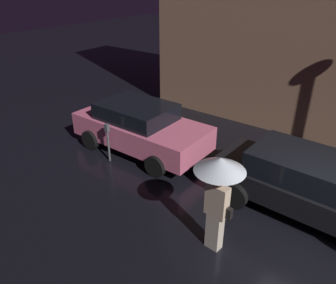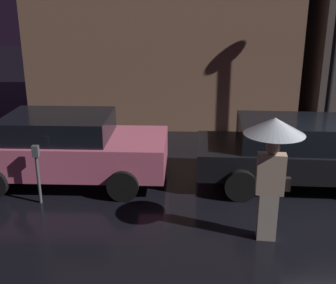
{
  "view_description": "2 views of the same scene",
  "coord_description": "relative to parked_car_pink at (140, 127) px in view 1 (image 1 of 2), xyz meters",
  "views": [
    {
      "loc": [
        0.45,
        -5.42,
        4.91
      ],
      "look_at": [
        -3.84,
        0.26,
        1.22
      ],
      "focal_mm": 35.0,
      "sensor_mm": 36.0,
      "label": 1
    },
    {
      "loc": [
        -3.14,
        -7.12,
        3.72
      ],
      "look_at": [
        -3.44,
        0.11,
        1.3
      ],
      "focal_mm": 45.0,
      "sensor_mm": 36.0,
      "label": 2
    }
  ],
  "objects": [
    {
      "name": "parking_meter",
      "position": [
        -0.26,
        -1.09,
        -0.04
      ],
      "size": [
        0.12,
        0.1,
        1.17
      ],
      "color": "#4C5154",
      "rests_on": "ground"
    },
    {
      "name": "parked_car_pink",
      "position": [
        0.0,
        0.0,
        0.0
      ],
      "size": [
        4.19,
        2.05,
        1.47
      ],
      "rotation": [
        0.0,
        0.0,
        -0.0
      ],
      "color": "#DB6684",
      "rests_on": "ground"
    },
    {
      "name": "pedestrian_with_umbrella",
      "position": [
        3.88,
        -2.22,
        0.79
      ],
      "size": [
        0.94,
        0.94,
        2.06
      ],
      "rotation": [
        0.0,
        0.0,
        3.04
      ],
      "color": "beige",
      "rests_on": "ground"
    },
    {
      "name": "parked_car_black",
      "position": [
        4.91,
        0.04,
        -0.04
      ],
      "size": [
        4.39,
        1.96,
        1.4
      ],
      "rotation": [
        0.0,
        0.0,
        -0.04
      ],
      "color": "black",
      "rests_on": "ground"
    },
    {
      "name": "ground_plane",
      "position": [
        5.66,
        -1.26,
        -0.77
      ],
      "size": [
        60.0,
        60.0,
        0.0
      ],
      "primitive_type": "plane",
      "color": "black"
    }
  ]
}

